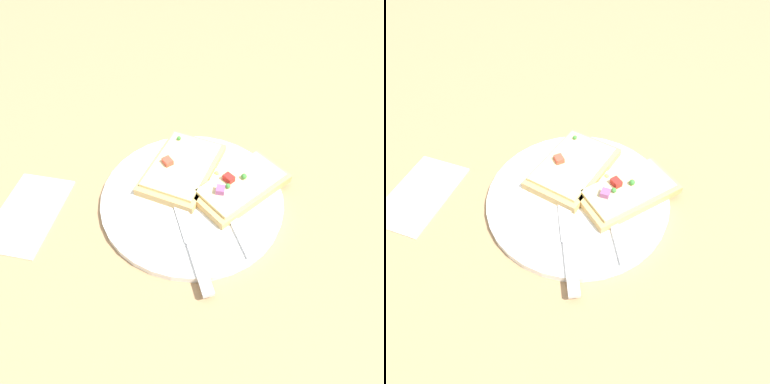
# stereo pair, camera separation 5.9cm
# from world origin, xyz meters

# --- Properties ---
(ground_plane) EXTENTS (4.00, 4.00, 0.00)m
(ground_plane) POSITION_xyz_m (0.00, 0.00, 0.00)
(ground_plane) COLOR #9E7A51
(plate) EXTENTS (0.29, 0.29, 0.01)m
(plate) POSITION_xyz_m (0.00, 0.00, 0.01)
(plate) COLOR white
(plate) RESTS_ON ground
(fork) EXTENTS (0.19, 0.12, 0.01)m
(fork) POSITION_xyz_m (0.00, -0.05, 0.01)
(fork) COLOR silver
(fork) RESTS_ON plate
(knife) EXTENTS (0.21, 0.12, 0.01)m
(knife) POSITION_xyz_m (-0.08, -0.01, 0.01)
(knife) COLOR silver
(knife) RESTS_ON plate
(pizza_slice_main) EXTENTS (0.17, 0.13, 0.03)m
(pizza_slice_main) POSITION_xyz_m (0.05, 0.03, 0.02)
(pizza_slice_main) COLOR tan
(pizza_slice_main) RESTS_ON plate
(pizza_slice_corner) EXTENTS (0.17, 0.16, 0.03)m
(pizza_slice_corner) POSITION_xyz_m (0.03, -0.07, 0.02)
(pizza_slice_corner) COLOR tan
(pizza_slice_corner) RESTS_ON plate
(crumb_scatter) EXTENTS (0.09, 0.11, 0.01)m
(crumb_scatter) POSITION_xyz_m (0.01, -0.04, 0.02)
(crumb_scatter) COLOR tan
(crumb_scatter) RESTS_ON plate
(napkin) EXTENTS (0.16, 0.09, 0.01)m
(napkin) POSITION_xyz_m (-0.08, 0.25, 0.00)
(napkin) COLOR beige
(napkin) RESTS_ON ground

